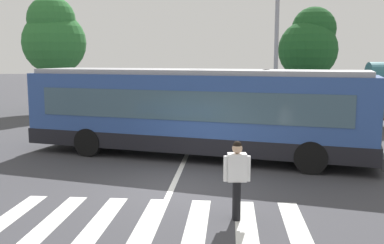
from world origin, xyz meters
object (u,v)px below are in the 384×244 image
(pedestrian_crossing_street, at_px, (237,176))
(parked_car_black, at_px, (286,107))
(background_tree_right, at_px, (310,44))
(city_transit_bus, at_px, (195,112))
(parked_car_teal, at_px, (237,106))
(background_tree_left, at_px, (53,36))
(parked_car_white, at_px, (192,105))

(pedestrian_crossing_street, xyz_separation_m, parked_car_black, (2.90, 15.47, -0.20))
(background_tree_right, bearing_deg, city_transit_bus, -113.87)
(pedestrian_crossing_street, relative_size, parked_car_teal, 0.37)
(parked_car_black, relative_size, background_tree_left, 0.64)
(city_transit_bus, height_order, parked_car_white, city_transit_bus)
(parked_car_white, relative_size, parked_car_black, 1.00)
(city_transit_bus, height_order, pedestrian_crossing_street, city_transit_bus)
(pedestrian_crossing_street, bearing_deg, background_tree_left, 121.76)
(city_transit_bus, relative_size, background_tree_left, 1.71)
(background_tree_right, bearing_deg, parked_car_black, -112.63)
(pedestrian_crossing_street, distance_m, parked_car_teal, 15.97)
(city_transit_bus, xyz_separation_m, parked_car_teal, (1.63, 9.88, -0.82))
(parked_car_white, distance_m, background_tree_right, 9.04)
(parked_car_white, relative_size, parked_car_teal, 0.99)
(city_transit_bus, xyz_separation_m, background_tree_left, (-9.86, 12.07, 3.19))
(parked_car_black, height_order, background_tree_right, background_tree_right)
(city_transit_bus, distance_m, parked_car_black, 10.34)
(parked_car_teal, height_order, parked_car_black, same)
(pedestrian_crossing_street, relative_size, parked_car_white, 0.37)
(pedestrian_crossing_street, bearing_deg, parked_car_teal, 89.09)
(parked_car_white, bearing_deg, pedestrian_crossing_street, -81.76)
(pedestrian_crossing_street, xyz_separation_m, parked_car_teal, (0.25, 15.96, -0.20))
(parked_car_teal, xyz_separation_m, background_tree_right, (4.61, 4.23, 3.57))
(city_transit_bus, distance_m, background_tree_left, 15.91)
(parked_car_white, bearing_deg, parked_car_teal, -1.25)
(parked_car_teal, height_order, background_tree_right, background_tree_right)
(city_transit_bus, distance_m, pedestrian_crossing_street, 6.27)
(background_tree_left, bearing_deg, parked_car_teal, -10.78)
(background_tree_left, bearing_deg, background_tree_right, 7.21)
(parked_car_white, relative_size, background_tree_left, 0.63)
(parked_car_white, bearing_deg, parked_car_black, -6.05)
(parked_car_white, height_order, parked_car_black, same)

